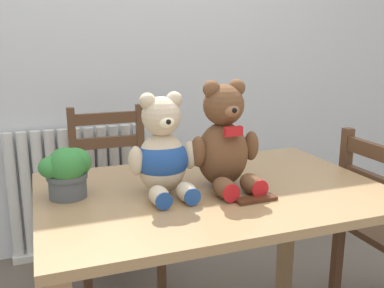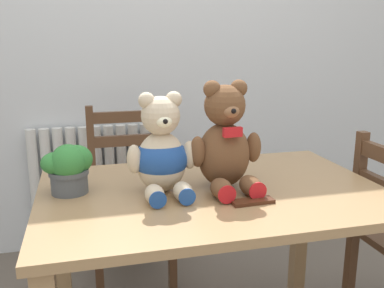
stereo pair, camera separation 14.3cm
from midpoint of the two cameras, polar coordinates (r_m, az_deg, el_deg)
The scene contains 8 objects.
wall_back at distance 2.63m, azimuth -3.82°, elevation 14.42°, with size 8.00×0.04×2.60m, color silver.
radiator at distance 2.68m, azimuth -10.79°, elevation -6.51°, with size 0.80×0.10×0.77m.
dining_table at distance 1.55m, azimuth 5.42°, elevation -10.18°, with size 1.19×0.79×0.76m.
wooden_chair_behind at distance 2.32m, azimuth -6.63°, elevation -6.46°, with size 0.41×0.43×0.92m.
teddy_bear_left at distance 1.43m, azimuth -1.20°, elevation -1.30°, with size 0.24×0.24×0.34m.
teddy_bear_right at distance 1.48m, azimuth 7.26°, elevation 0.16°, with size 0.26×0.26×0.38m.
potted_plant at distance 1.47m, azimuth -13.51°, elevation -2.92°, with size 0.17×0.15×0.17m.
chocolate_bar at distance 1.39m, azimuth 11.06°, elevation -7.59°, with size 0.14×0.05×0.01m, color #472314.
Camera 2 is at (-0.42, -0.95, 1.27)m, focal length 40.00 mm.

